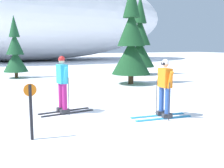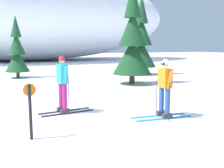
% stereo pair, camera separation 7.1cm
% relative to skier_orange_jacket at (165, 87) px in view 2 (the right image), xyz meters
% --- Properties ---
extents(ground_plane, '(120.00, 120.00, 0.00)m').
position_rel_skier_orange_jacket_xyz_m(ground_plane, '(-0.74, 0.68, -0.89)').
color(ground_plane, white).
extents(skier_orange_jacket, '(1.80, 0.82, 1.70)m').
position_rel_skier_orange_jacket_xyz_m(skier_orange_jacket, '(0.00, 0.00, 0.00)').
color(skier_orange_jacket, '#2893CC').
rests_on(skier_orange_jacket, ground).
extents(skier_cyan_jacket, '(1.71, 0.79, 1.77)m').
position_rel_skier_orange_jacket_xyz_m(skier_cyan_jacket, '(-2.52, 1.77, 0.04)').
color(skier_cyan_jacket, black).
rests_on(skier_cyan_jacket, ground).
extents(pine_tree_center_left, '(1.55, 1.55, 4.01)m').
position_rel_skier_orange_jacket_xyz_m(pine_tree_center_left, '(-2.84, 11.92, 0.79)').
color(pine_tree_center_left, '#47301E').
rests_on(pine_tree_center_left, ground).
extents(pine_tree_center_right, '(2.10, 2.10, 5.44)m').
position_rel_skier_orange_jacket_xyz_m(pine_tree_center_right, '(2.51, 6.30, 1.38)').
color(pine_tree_center_right, '#47301E').
rests_on(pine_tree_center_right, ground).
extents(pine_tree_far_right, '(2.16, 2.16, 5.59)m').
position_rel_skier_orange_jacket_xyz_m(pine_tree_far_right, '(5.45, 10.17, 1.45)').
color(pine_tree_far_right, '#47301E').
rests_on(pine_tree_far_right, ground).
extents(snow_ridge_background, '(42.70, 19.41, 12.43)m').
position_rel_skier_orange_jacket_xyz_m(snow_ridge_background, '(0.03, 31.81, 5.32)').
color(snow_ridge_background, white).
rests_on(snow_ridge_background, ground).
extents(trail_marker_post, '(0.28, 0.07, 1.27)m').
position_rel_skier_orange_jacket_xyz_m(trail_marker_post, '(-3.78, -0.22, -0.16)').
color(trail_marker_post, black).
rests_on(trail_marker_post, ground).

